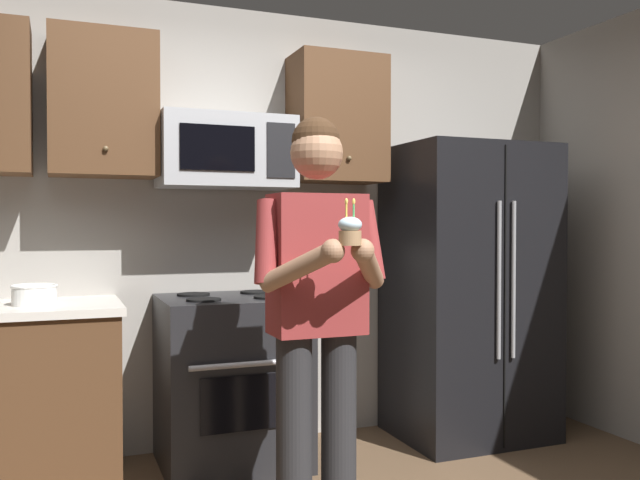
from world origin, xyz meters
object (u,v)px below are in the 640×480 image
object	(u,v)px
person	(318,302)
cupcake	(350,230)
microwave	(226,152)
bowl_large_white	(34,294)
oven_range	(232,380)
refrigerator	(469,291)

from	to	relation	value
person	cupcake	size ratio (longest dim) A/B	10.13
microwave	bowl_large_white	size ratio (longest dim) A/B	3.42
person	cupcake	world-z (taller)	person
oven_range	cupcake	bearing A→B (deg)	-84.80
refrigerator	person	xyz separation A→B (m)	(-1.38, -0.95, 0.10)
microwave	refrigerator	world-z (taller)	microwave
bowl_large_white	person	world-z (taller)	person
person	cupcake	bearing A→B (deg)	-90.00
microwave	person	size ratio (longest dim) A/B	0.42
oven_range	person	size ratio (longest dim) A/B	0.53
refrigerator	cupcake	distance (m)	1.92
bowl_large_white	person	xyz separation A→B (m)	(1.11, -0.98, 0.02)
person	cupcake	xyz separation A→B (m)	(0.00, -0.33, 0.30)
microwave	cupcake	distance (m)	1.51
microwave	cupcake	world-z (taller)	microwave
oven_range	cupcake	xyz separation A→B (m)	(0.12, -1.32, 0.83)
person	oven_range	bearing A→B (deg)	96.90
oven_range	bowl_large_white	size ratio (longest dim) A/B	4.31
microwave	cupcake	size ratio (longest dim) A/B	4.26
person	refrigerator	bearing A→B (deg)	34.67
microwave	person	bearing A→B (deg)	-83.83
oven_range	cupcake	size ratio (longest dim) A/B	5.36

